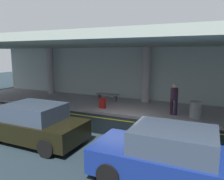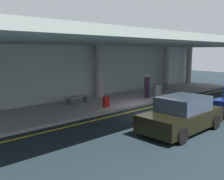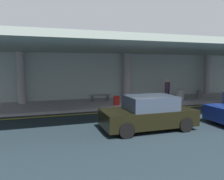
# 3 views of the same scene
# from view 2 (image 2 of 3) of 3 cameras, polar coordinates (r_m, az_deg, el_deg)

# --- Properties ---
(ground_plane) EXTENTS (60.00, 60.00, 0.00)m
(ground_plane) POSITION_cam_2_polar(r_m,az_deg,el_deg) (14.94, 8.62, -4.48)
(ground_plane) COLOR #19252B
(sidewalk) EXTENTS (26.00, 4.20, 0.15)m
(sidewalk) POSITION_cam_2_polar(r_m,az_deg,el_deg) (16.98, 0.42, -2.52)
(sidewalk) COLOR #9E949A
(sidewalk) RESTS_ON ground
(lane_stripe_yellow) EXTENTS (26.00, 0.14, 0.01)m
(lane_stripe_yellow) POSITION_cam_2_polar(r_m,az_deg,el_deg) (15.23, 7.26, -4.18)
(lane_stripe_yellow) COLOR yellow
(lane_stripe_yellow) RESTS_ON ground
(support_column_left_mid) EXTENTS (0.56, 0.56, 3.65)m
(support_column_left_mid) POSITION_cam_2_polar(r_m,az_deg,el_deg) (17.82, -2.86, 4.18)
(support_column_left_mid) COLOR #A29AA1
(support_column_left_mid) RESTS_ON sidewalk
(support_column_center) EXTENTS (0.56, 0.56, 3.65)m
(support_column_center) POSITION_cam_2_polar(r_m,az_deg,el_deg) (23.76, 12.13, 5.14)
(support_column_center) COLOR #979396
(support_column_center) RESTS_ON sidewalk
(support_column_right_mid) EXTENTS (0.56, 0.56, 3.65)m
(support_column_right_mid) POSITION_cam_2_polar(r_m,az_deg,el_deg) (27.12, 17.01, 5.38)
(support_column_right_mid) COLOR #A59692
(support_column_right_mid) RESTS_ON sidewalk
(ceiling_overhang) EXTENTS (28.00, 13.20, 0.30)m
(ceiling_overhang) POSITION_cam_2_polar(r_m,az_deg,el_deg) (16.30, 1.66, 10.70)
(ceiling_overhang) COLOR gray
(ceiling_overhang) RESTS_ON support_column_far_left
(terminal_back_wall) EXTENTS (26.00, 0.30, 3.80)m
(terminal_back_wall) POSITION_cam_2_polar(r_m,az_deg,el_deg) (18.41, -4.40, 4.08)
(terminal_back_wall) COLOR #A8B7B5
(terminal_back_wall) RESTS_ON ground
(car_black) EXTENTS (4.10, 1.92, 1.50)m
(car_black) POSITION_cam_2_polar(r_m,az_deg,el_deg) (11.19, 15.54, -5.45)
(car_black) COLOR black
(car_black) RESTS_ON ground
(traveler_with_luggage) EXTENTS (0.38, 0.38, 1.68)m
(traveler_with_luggage) POSITION_cam_2_polar(r_m,az_deg,el_deg) (17.79, 7.92, 1.30)
(traveler_with_luggage) COLOR #2E1824
(traveler_with_luggage) RESTS_ON sidewalk
(suitcase_upright_primary) EXTENTS (0.36, 0.22, 0.90)m
(suitcase_upright_primary) POSITION_cam_2_polar(r_m,az_deg,el_deg) (14.78, -1.36, -2.70)
(suitcase_upright_primary) COLOR maroon
(suitcase_upright_primary) RESTS_ON sidewalk
(suitcase_upright_secondary) EXTENTS (0.36, 0.22, 0.90)m
(suitcase_upright_secondary) POSITION_cam_2_polar(r_m,az_deg,el_deg) (21.28, 12.22, 0.63)
(suitcase_upright_secondary) COLOR #5B5B5A
(suitcase_upright_secondary) RESTS_ON sidewalk
(bench_metal) EXTENTS (1.60, 0.50, 0.48)m
(bench_metal) POSITION_cam_2_polar(r_m,az_deg,el_deg) (15.91, -7.86, -1.81)
(bench_metal) COLOR slate
(bench_metal) RESTS_ON sidewalk
(trash_bin_steel) EXTENTS (0.56, 0.56, 0.85)m
(trash_bin_steel) POSITION_cam_2_polar(r_m,az_deg,el_deg) (18.64, 10.30, -0.09)
(trash_bin_steel) COLOR gray
(trash_bin_steel) RESTS_ON sidewalk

